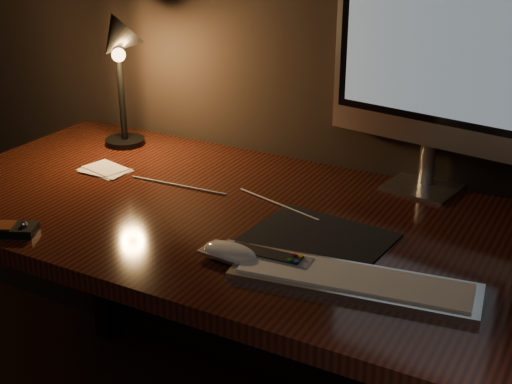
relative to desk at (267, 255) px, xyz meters
The scene contains 10 objects.
desk is the anchor object (origin of this frame).
monitor 0.58m from the desk, 42.62° to the left, with size 0.49×0.17×0.52m.
keyboard 0.41m from the desk, 38.27° to the right, with size 0.45×0.13×0.02m, color silver.
mousepad 0.24m from the desk, 31.10° to the right, with size 0.28×0.22×0.00m, color black.
mouse 0.31m from the desk, 77.56° to the right, with size 0.12×0.06×0.02m, color white.
media_remote 0.60m from the desk, 136.62° to the right, with size 0.16×0.11×0.03m.
tv_remote 0.30m from the desk, 63.18° to the right, with size 0.19×0.06×0.02m.
papers 0.48m from the desk, behind, with size 0.13×0.08×0.01m, color white.
desk_lamp 0.66m from the desk, 164.65° to the left, with size 0.18×0.19×0.37m.
cable 0.17m from the desk, behind, with size 0.00×0.00×0.51m, color white.
Camera 1 is at (0.69, 0.61, 1.41)m, focal length 50.00 mm.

